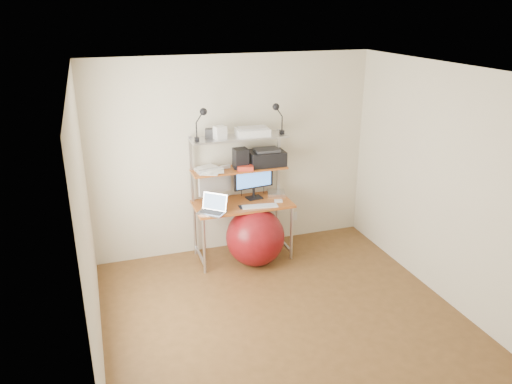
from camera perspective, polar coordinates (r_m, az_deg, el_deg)
room at (r=4.72m, az=3.55°, el=-1.65°), size 3.60×3.60×3.60m
computer_desk at (r=6.15m, az=-1.75°, el=0.83°), size 1.20×0.60×1.57m
wall_outlet at (r=6.91m, az=4.39°, el=-2.78°), size 0.08×0.01×0.12m
monitor_silver at (r=6.11m, az=-4.73°, el=1.06°), size 0.43×0.20×0.49m
monitor_black at (r=6.24m, az=-0.27°, el=1.61°), size 0.53×0.17×0.53m
laptop at (r=5.90m, az=-4.90°, el=-1.88°), size 0.40×0.39×0.27m
keyboard at (r=6.05m, az=0.43°, el=-1.63°), size 0.45×0.18×0.01m
mouse at (r=6.20m, az=2.57°, el=-1.03°), size 0.11×0.08×0.03m
mac_mini at (r=6.43m, az=2.32°, el=-0.13°), size 0.27×0.27×0.04m
phone at (r=6.03m, az=-1.63°, el=-1.74°), size 0.07×0.12×0.01m
printer at (r=6.24m, az=1.22°, el=3.98°), size 0.45×0.31×0.21m
nas_cube at (r=6.12m, az=-1.76°, el=3.87°), size 0.17×0.17×0.25m
red_box at (r=6.07m, az=-1.23°, el=2.77°), size 0.22×0.18×0.05m
scanner at (r=6.07m, az=-0.41°, el=6.92°), size 0.41×0.28×0.10m
box_white at (r=5.91m, az=-4.13°, el=6.78°), size 0.16×0.14×0.16m
box_grey at (r=5.99m, az=-5.29°, el=6.70°), size 0.14×0.14×0.11m
clip_lamp_left at (r=5.80m, az=-6.19°, el=8.51°), size 0.15×0.09×0.39m
clip_lamp_right at (r=6.08m, az=2.44°, el=9.14°), size 0.15×0.09×0.38m
exercise_ball at (r=6.15m, az=-0.09°, el=-5.16°), size 0.72×0.72×0.72m
paper_stack at (r=6.06m, az=-5.37°, el=2.53°), size 0.38×0.44×0.03m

